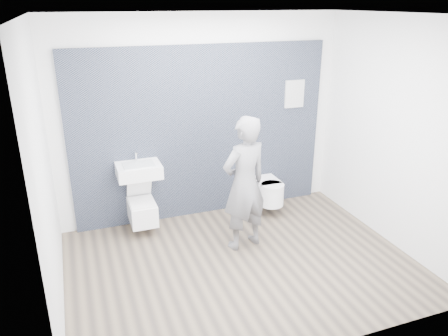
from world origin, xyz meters
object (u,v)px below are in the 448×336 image
object	(u,v)px
washbasin	(139,170)
toilet_rounded	(268,191)
visitor	(244,184)
toilet_square	(142,210)

from	to	relation	value
washbasin	toilet_rounded	distance (m)	1.91
washbasin	toilet_rounded	world-z (taller)	washbasin
washbasin	visitor	xyz separation A→B (m)	(1.13, -0.85, -0.02)
toilet_square	toilet_rounded	distance (m)	1.83
washbasin	toilet_rounded	bearing A→B (deg)	-2.75
washbasin	visitor	distance (m)	1.41
toilet_square	toilet_rounded	xyz separation A→B (m)	(1.83, -0.06, 0.02)
toilet_square	visitor	world-z (taller)	visitor
toilet_square	visitor	distance (m)	1.50
washbasin	visitor	bearing A→B (deg)	-36.74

